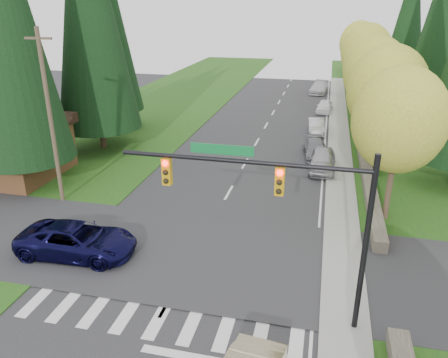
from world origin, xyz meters
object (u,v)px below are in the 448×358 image
(parked_car_e, at_px, (319,88))
(parked_car_d, at_px, (325,106))
(suv_navy, at_px, (77,240))
(parked_car_b, at_px, (315,149))
(parked_car_a, at_px, (322,160))
(parked_car_c, at_px, (316,126))

(parked_car_e, bearing_deg, parked_car_d, -78.23)
(suv_navy, relative_size, parked_car_e, 1.10)
(suv_navy, relative_size, parked_car_d, 1.44)
(parked_car_b, relative_size, parked_car_e, 0.86)
(parked_car_a, bearing_deg, parked_car_d, 91.19)
(parked_car_a, height_order, parked_car_e, parked_car_a)
(parked_car_b, distance_m, parked_car_d, 15.16)
(parked_car_c, bearing_deg, suv_navy, -118.20)
(parked_car_d, distance_m, parked_car_e, 10.77)
(suv_navy, height_order, parked_car_d, suv_navy)
(parked_car_e, bearing_deg, parked_car_a, -80.87)
(parked_car_c, height_order, parked_car_d, parked_car_d)
(parked_car_d, bearing_deg, parked_car_a, -84.54)
(parked_car_a, distance_m, parked_car_e, 28.78)
(parked_car_c, bearing_deg, parked_car_a, -90.10)
(parked_car_b, bearing_deg, parked_car_c, 83.94)
(parked_car_c, distance_m, parked_car_e, 19.24)
(parked_car_a, xyz_separation_m, parked_car_b, (-0.59, 2.88, -0.13))
(suv_navy, xyz_separation_m, parked_car_d, (10.74, 32.10, -0.12))
(parked_car_b, height_order, parked_car_c, parked_car_c)
(suv_navy, height_order, parked_car_a, suv_navy)
(suv_navy, distance_m, parked_car_d, 33.85)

